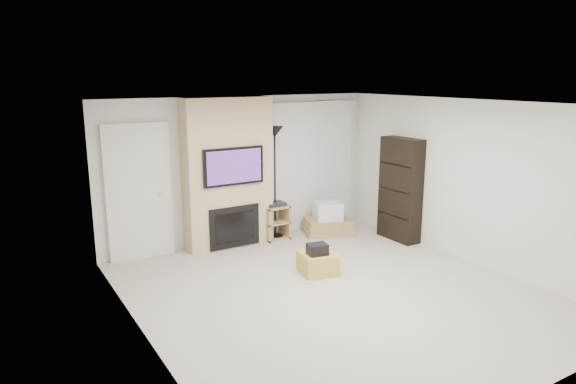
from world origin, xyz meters
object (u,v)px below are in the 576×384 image
floor_lamp (275,151)px  box_stack (328,221)px  bookshelf (400,189)px  av_stand (275,220)px  ottoman (318,263)px

floor_lamp → box_stack: size_ratio=1.94×
floor_lamp → box_stack: bearing=-15.8°
box_stack → bookshelf: bearing=-47.7°
floor_lamp → box_stack: (0.96, -0.27, -1.34)m
av_stand → ottoman: bearing=-98.9°
floor_lamp → ottoman: bearing=-99.8°
box_stack → floor_lamp: bearing=164.2°
bookshelf → box_stack: bearing=132.3°
bookshelf → floor_lamp: bearing=146.2°
ottoman → box_stack: bearing=50.3°
ottoman → av_stand: bearing=81.1°
ottoman → box_stack: box_stack is taller
box_stack → bookshelf: bookshelf is taller
av_stand → bookshelf: size_ratio=0.37×
av_stand → box_stack: av_stand is taller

